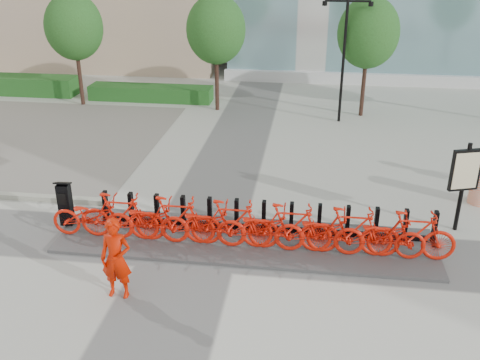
# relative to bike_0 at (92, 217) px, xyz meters

# --- Properties ---
(ground) EXTENTS (120.00, 120.00, 0.00)m
(ground) POSITION_rel_bike_0_xyz_m (2.60, 0.05, -0.64)
(ground) COLOR beige
(hedge_b) EXTENTS (6.00, 1.20, 0.70)m
(hedge_b) POSITION_rel_bike_0_xyz_m (-2.40, 13.25, -0.29)
(hedge_b) COLOR #226326
(hedge_b) RESTS_ON ground
(tree_0) EXTENTS (2.60, 2.60, 5.10)m
(tree_0) POSITION_rel_bike_0_xyz_m (-5.40, 12.05, 2.95)
(tree_0) COLOR #3E261D
(tree_0) RESTS_ON ground
(tree_1) EXTENTS (2.60, 2.60, 5.10)m
(tree_1) POSITION_rel_bike_0_xyz_m (1.10, 12.05, 2.95)
(tree_1) COLOR #3E261D
(tree_1) RESTS_ON ground
(tree_2) EXTENTS (2.60, 2.60, 5.10)m
(tree_2) POSITION_rel_bike_0_xyz_m (7.60, 12.05, 2.95)
(tree_2) COLOR #3E261D
(tree_2) RESTS_ON ground
(streetlamp) EXTENTS (2.00, 0.20, 5.00)m
(streetlamp) POSITION_rel_bike_0_xyz_m (6.60, 11.05, 2.49)
(streetlamp) COLOR black
(streetlamp) RESTS_ON ground
(dock_pad) EXTENTS (9.60, 2.40, 0.08)m
(dock_pad) POSITION_rel_bike_0_xyz_m (3.90, 0.35, -0.60)
(dock_pad) COLOR #464646
(dock_pad) RESTS_ON ground
(dock_rail_posts) EXTENTS (8.74, 0.50, 0.85)m
(dock_rail_posts) POSITION_rel_bike_0_xyz_m (4.32, 0.82, -0.14)
(dock_rail_posts) COLOR black
(dock_rail_posts) RESTS_ON dock_pad
(bike_0) EXTENTS (2.13, 0.74, 1.12)m
(bike_0) POSITION_rel_bike_0_xyz_m (0.00, 0.00, 0.00)
(bike_0) COLOR red
(bike_0) RESTS_ON dock_pad
(bike_1) EXTENTS (2.07, 0.58, 1.24)m
(bike_1) POSITION_rel_bike_0_xyz_m (0.72, 0.00, 0.06)
(bike_1) COLOR red
(bike_1) RESTS_ON dock_pad
(bike_2) EXTENTS (2.13, 0.74, 1.12)m
(bike_2) POSITION_rel_bike_0_xyz_m (1.44, 0.00, 0.00)
(bike_2) COLOR red
(bike_2) RESTS_ON dock_pad
(bike_3) EXTENTS (2.07, 0.58, 1.24)m
(bike_3) POSITION_rel_bike_0_xyz_m (2.16, 0.00, 0.06)
(bike_3) COLOR red
(bike_3) RESTS_ON dock_pad
(bike_4) EXTENTS (2.13, 0.74, 1.12)m
(bike_4) POSITION_rel_bike_0_xyz_m (2.88, 0.00, 0.00)
(bike_4) COLOR red
(bike_4) RESTS_ON dock_pad
(bike_5) EXTENTS (2.07, 0.58, 1.24)m
(bike_5) POSITION_rel_bike_0_xyz_m (3.60, 0.00, 0.06)
(bike_5) COLOR red
(bike_5) RESTS_ON dock_pad
(bike_6) EXTENTS (2.13, 0.74, 1.12)m
(bike_6) POSITION_rel_bike_0_xyz_m (4.32, 0.00, 0.00)
(bike_6) COLOR red
(bike_6) RESTS_ON dock_pad
(bike_7) EXTENTS (2.07, 0.58, 1.24)m
(bike_7) POSITION_rel_bike_0_xyz_m (5.04, 0.00, 0.06)
(bike_7) COLOR red
(bike_7) RESTS_ON dock_pad
(bike_8) EXTENTS (2.13, 0.74, 1.12)m
(bike_8) POSITION_rel_bike_0_xyz_m (5.76, 0.00, 0.00)
(bike_8) COLOR red
(bike_8) RESTS_ON dock_pad
(bike_9) EXTENTS (2.07, 0.58, 1.24)m
(bike_9) POSITION_rel_bike_0_xyz_m (6.48, 0.00, 0.06)
(bike_9) COLOR red
(bike_9) RESTS_ON dock_pad
(bike_10) EXTENTS (2.13, 0.74, 1.12)m
(bike_10) POSITION_rel_bike_0_xyz_m (7.20, 0.00, 0.00)
(bike_10) COLOR red
(bike_10) RESTS_ON dock_pad
(bike_11) EXTENTS (2.07, 0.58, 1.24)m
(bike_11) POSITION_rel_bike_0_xyz_m (7.92, 0.00, 0.06)
(bike_11) COLOR red
(bike_11) RESTS_ON dock_pad
(kiosk) EXTENTS (0.42, 0.36, 1.28)m
(kiosk) POSITION_rel_bike_0_xyz_m (-0.96, 0.53, 0.05)
(kiosk) COLOR black
(kiosk) RESTS_ON dock_pad
(worker_red) EXTENTS (0.68, 0.45, 1.84)m
(worker_red) POSITION_rel_bike_0_xyz_m (1.47, -2.26, 0.28)
(worker_red) COLOR red
(worker_red) RESTS_ON ground
(construction_barrel) EXTENTS (0.69, 0.69, 1.09)m
(construction_barrel) POSITION_rel_bike_0_xyz_m (10.41, 3.54, -0.10)
(construction_barrel) COLOR #FF581F
(construction_barrel) RESTS_ON ground
(map_sign) EXTENTS (0.80, 0.37, 2.46)m
(map_sign) POSITION_rel_bike_0_xyz_m (9.39, 1.78, 0.98)
(map_sign) COLOR black
(map_sign) RESTS_ON ground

